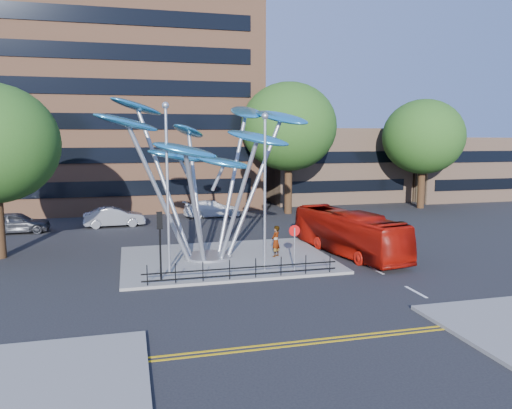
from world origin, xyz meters
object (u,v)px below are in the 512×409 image
object	(u,v)px
parked_car_left	(16,223)
parked_car_right	(212,209)
tree_far	(423,137)
pedestrian	(276,241)
leaf_sculpture	(205,143)
traffic_light_island	(160,231)
red_bus	(348,233)
tree_right	(289,127)
street_lamp_right	(265,178)
no_entry_sign_island	(294,240)
parked_car_mid	(114,217)
street_lamp_left	(167,174)

from	to	relation	value
parked_car_left	parked_car_right	bearing A→B (deg)	-78.63
tree_far	pedestrian	size ratio (longest dim) A/B	5.84
leaf_sculpture	traffic_light_island	distance (m)	6.65
red_bus	pedestrian	size ratio (longest dim) A/B	5.19
tree_far	tree_right	bearing A→B (deg)	-180.00
traffic_light_island	tree_right	bearing A→B (deg)	56.31
street_lamp_right	parked_car_left	xyz separation A→B (m)	(-15.18, 15.00, -4.29)
leaf_sculpture	traffic_light_island	world-z (taller)	leaf_sculpture
parked_car_right	traffic_light_island	bearing A→B (deg)	160.05
tree_right	no_entry_sign_island	distance (m)	21.31
leaf_sculpture	tree_far	bearing A→B (deg)	32.48
tree_right	no_entry_sign_island	world-z (taller)	tree_right
leaf_sculpture	red_bus	xyz separation A→B (m)	(8.67, -0.95, -5.53)
parked_car_left	pedestrian	bearing A→B (deg)	-129.01
no_entry_sign_island	parked_car_left	xyz separation A→B (m)	(-16.68, 15.48, -1.01)
traffic_light_island	parked_car_left	size ratio (longest dim) A/B	0.72
tree_right	traffic_light_island	bearing A→B (deg)	-123.69
tree_far	parked_car_left	distance (m)	37.43
pedestrian	no_entry_sign_island	bearing A→B (deg)	47.33
street_lamp_right	red_bus	world-z (taller)	street_lamp_right
tree_right	red_bus	distance (m)	17.65
tree_right	parked_car_right	world-z (taller)	tree_right
parked_car_mid	street_lamp_right	bearing A→B (deg)	-156.98
no_entry_sign_island	parked_car_left	distance (m)	22.78
red_bus	no_entry_sign_island	bearing A→B (deg)	-155.01
red_bus	pedestrian	distance (m)	4.69
tree_right	tree_far	distance (m)	14.03
street_lamp_left	parked_car_left	bearing A→B (deg)	125.06
street_lamp_right	parked_car_mid	world-z (taller)	street_lamp_right
tree_right	parked_car_left	bearing A→B (deg)	-170.00
street_lamp_right	no_entry_sign_island	size ratio (longest dim) A/B	3.39
tree_right	parked_car_right	size ratio (longest dim) A/B	2.37
street_lamp_left	traffic_light_island	distance (m)	2.96
parked_car_mid	leaf_sculpture	bearing A→B (deg)	-159.63
no_entry_sign_island	pedestrian	xyz separation A→B (m)	(-0.08, 3.18, -0.74)
traffic_light_island	no_entry_sign_island	bearing A→B (deg)	0.13
tree_right	parked_car_mid	bearing A→B (deg)	-169.14
tree_far	street_lamp_right	distance (m)	28.76
street_lamp_left	traffic_light_island	size ratio (longest dim) A/B	2.57
street_lamp_left	pedestrian	bearing A→B (deg)	18.84
red_bus	parked_car_mid	bearing A→B (deg)	127.03
street_lamp_left	leaf_sculpture	bearing A→B (deg)	52.60
street_lamp_right	red_bus	bearing A→B (deg)	24.10
tree_right	street_lamp_right	xyz separation A→B (m)	(-7.50, -19.00, -2.94)
tree_far	parked_car_right	world-z (taller)	tree_far
pedestrian	tree_far	bearing A→B (deg)	175.01
street_lamp_left	tree_far	bearing A→B (deg)	34.92
leaf_sculpture	parked_car_mid	xyz separation A→B (m)	(-5.55, 12.32, -6.09)
pedestrian	parked_car_right	xyz separation A→B (m)	(-1.15, 16.11, -0.34)
leaf_sculpture	street_lamp_left	xyz separation A→B (m)	(-2.43, -3.18, -1.52)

